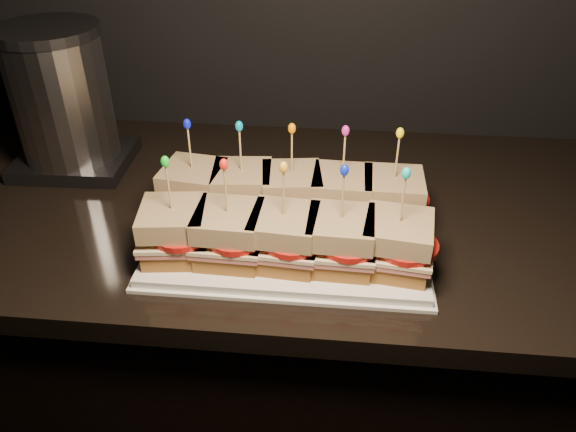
{
  "coord_description": "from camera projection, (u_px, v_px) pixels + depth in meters",
  "views": [
    {
      "loc": [
        -0.22,
        0.87,
        1.47
      ],
      "look_at": [
        -0.29,
        1.57,
        0.99
      ],
      "focal_mm": 35.0,
      "sensor_mm": 36.0,
      "label": 1
    }
  ],
  "objects": [
    {
      "name": "sandwich_9_pick",
      "position": [
        402.0,
        203.0,
        0.75
      ],
      "size": [
        0.0,
        0.0,
        0.09
      ],
      "primitive_type": "cylinder",
      "color": "tan",
      "rests_on": "sandwich_9_bread_top"
    },
    {
      "name": "appliance_body",
      "position": [
        62.0,
        98.0,
        1.02
      ],
      "size": [
        0.17,
        0.17,
        0.22
      ],
      "primitive_type": "cylinder",
      "color": "silver",
      "rests_on": "appliance_base"
    },
    {
      "name": "sandwich_2_bread_top",
      "position": [
        292.0,
        181.0,
        0.88
      ],
      "size": [
        0.1,
        0.1,
        0.03
      ],
      "primitive_type": "cube",
      "rotation": [
        0.0,
        0.0,
        0.14
      ],
      "color": "#57310B",
      "rests_on": "sandwich_2_tomato"
    },
    {
      "name": "sandwich_8_bread_top",
      "position": [
        341.0,
        227.0,
        0.78
      ],
      "size": [
        0.09,
        0.09,
        0.03
      ],
      "primitive_type": "cube",
      "rotation": [
        0.0,
        0.0,
        -0.03
      ],
      "color": "#57310B",
      "rests_on": "sandwich_8_tomato"
    },
    {
      "name": "sandwich_0_tomato",
      "position": [
        200.0,
        189.0,
        0.9
      ],
      "size": [
        0.09,
        0.09,
        0.01
      ],
      "primitive_type": "cylinder",
      "color": "red",
      "rests_on": "sandwich_0_cheese"
    },
    {
      "name": "cabinet",
      "position": [
        417.0,
        396.0,
        1.23
      ],
      "size": [
        2.27,
        0.6,
        0.9
      ],
      "primitive_type": "cube",
      "color": "black",
      "rests_on": "ground"
    },
    {
      "name": "sandwich_6_tomato",
      "position": [
        236.0,
        235.0,
        0.8
      ],
      "size": [
        0.09,
        0.09,
        0.01
      ],
      "primitive_type": "cylinder",
      "color": "red",
      "rests_on": "sandwich_6_cheese"
    },
    {
      "name": "sandwich_7_frill",
      "position": [
        284.0,
        167.0,
        0.74
      ],
      "size": [
        0.01,
        0.01,
        0.02
      ],
      "primitive_type": "ellipsoid",
      "color": "gold",
      "rests_on": "sandwich_7_pick"
    },
    {
      "name": "sandwich_1_ham",
      "position": [
        243.0,
        197.0,
        0.91
      ],
      "size": [
        0.11,
        0.1,
        0.01
      ],
      "primitive_type": "cube",
      "rotation": [
        0.0,
        0.0,
        0.08
      ],
      "color": "#BE5755",
      "rests_on": "sandwich_1_bread_bot"
    },
    {
      "name": "appliance_lid",
      "position": [
        45.0,
        31.0,
        0.95
      ],
      "size": [
        0.18,
        0.18,
        0.02
      ],
      "primitive_type": "cylinder",
      "color": "#262628",
      "rests_on": "appliance_body"
    },
    {
      "name": "sandwich_9_bread_bot",
      "position": [
        395.0,
        259.0,
        0.8
      ],
      "size": [
        0.1,
        0.1,
        0.03
      ],
      "primitive_type": "cube",
      "rotation": [
        0.0,
        0.0,
        -0.13
      ],
      "color": "brown",
      "rests_on": "platter"
    },
    {
      "name": "sandwich_8_pick",
      "position": [
        342.0,
        199.0,
        0.75
      ],
      "size": [
        0.0,
        0.0,
        0.09
      ],
      "primitive_type": "cylinder",
      "color": "tan",
      "rests_on": "sandwich_8_bread_top"
    },
    {
      "name": "sandwich_4_frill",
      "position": [
        400.0,
        133.0,
        0.82
      ],
      "size": [
        0.01,
        0.01,
        0.02
      ],
      "primitive_type": "ellipsoid",
      "color": "yellow",
      "rests_on": "sandwich_4_pick"
    },
    {
      "name": "sandwich_0_cheese",
      "position": [
        194.0,
        191.0,
        0.91
      ],
      "size": [
        0.11,
        0.11,
        0.01
      ],
      "primitive_type": "cube",
      "rotation": [
        0.0,
        0.0,
        -0.14
      ],
      "color": "beige",
      "rests_on": "sandwich_0_ham"
    },
    {
      "name": "sandwich_3_tomato",
      "position": [
        349.0,
        197.0,
        0.88
      ],
      "size": [
        0.09,
        0.09,
        0.01
      ],
      "primitive_type": "cylinder",
      "color": "red",
      "rests_on": "sandwich_3_cheese"
    },
    {
      "name": "sandwich_7_pick",
      "position": [
        284.0,
        196.0,
        0.76
      ],
      "size": [
        0.0,
        0.0,
        0.09
      ],
      "primitive_type": "cylinder",
      "color": "tan",
      "rests_on": "sandwich_7_bread_top"
    },
    {
      "name": "sandwich_0_bread_bot",
      "position": [
        196.0,
        203.0,
        0.93
      ],
      "size": [
        0.1,
        0.1,
        0.03
      ],
      "primitive_type": "cube",
      "rotation": [
        0.0,
        0.0,
        -0.14
      ],
      "color": "brown",
      "rests_on": "platter"
    },
    {
      "name": "sandwich_8_cheese",
      "position": [
        340.0,
        243.0,
        0.79
      ],
      "size": [
        0.1,
        0.1,
        0.01
      ],
      "primitive_type": "cube",
      "rotation": [
        0.0,
        0.0,
        -0.03
      ],
      "color": "beige",
      "rests_on": "sandwich_8_ham"
    },
    {
      "name": "sandwich_3_pick",
      "position": [
        344.0,
        158.0,
        0.85
      ],
      "size": [
        0.0,
        0.0,
        0.09
      ],
      "primitive_type": "cylinder",
      "color": "tan",
      "rests_on": "sandwich_3_bread_top"
    },
    {
      "name": "sandwich_5_cheese",
      "position": [
        175.0,
        233.0,
        0.81
      ],
      "size": [
        0.11,
        0.11,
        0.01
      ],
      "primitive_type": "cube",
      "rotation": [
        0.0,
        0.0,
        0.12
      ],
      "color": "beige",
      "rests_on": "sandwich_5_ham"
    },
    {
      "name": "sandwich_7_ham",
      "position": [
        284.0,
        244.0,
        0.81
      ],
      "size": [
        0.11,
        0.1,
        0.01
      ],
      "primitive_type": "cube",
      "rotation": [
        0.0,
        0.0,
        -0.08
      ],
      "color": "#BE5755",
      "rests_on": "sandwich_7_bread_bot"
    },
    {
      "name": "sandwich_4_bread_top",
      "position": [
        394.0,
        186.0,
        0.87
      ],
      "size": [
        0.09,
        0.09,
        0.03
      ],
      "primitive_type": "cube",
      "rotation": [
        0.0,
        0.0,
        -0.01
      ],
      "color": "#57310B",
      "rests_on": "sandwich_4_tomato"
    },
    {
      "name": "sandwich_6_ham",
      "position": [
        229.0,
        240.0,
        0.81
      ],
      "size": [
        0.1,
        0.1,
        0.01
      ],
      "primitive_type": "cube",
      "rotation": [
        0.0,
        0.0,
        -0.03
      ],
      "color": "#BE5755",
      "rests_on": "sandwich_6_bread_bot"
    },
    {
      "name": "sandwich_4_bread_bot",
      "position": [
        390.0,
        213.0,
        0.9
      ],
      "size": [
        0.09,
        0.09,
        0.03
      ],
      "primitive_type": "cube",
      "rotation": [
        0.0,
        0.0,
        -0.01
      ],
      "color": "brown",
      "rests_on": "platter"
    },
    {
      "name": "sandwich_6_frill",
      "position": [
        224.0,
        164.0,
        0.74
      ],
      "size": [
        0.01,
        0.01,
        0.02
      ],
      "primitive_type": "ellipsoid",
      "color": "red",
      "rests_on": "sandwich_6_pick"
    },
    {
      "name": "sandwich_8_tomato",
      "position": [
        348.0,
        242.0,
        0.78
      ],
      "size": [
        0.09,
        0.09,
        0.01
      ],
      "primitive_type": "cylinder",
      "color": "red",
      "rests_on": "sandwich_8_cheese"
    },
    {
      "name": "sandwich_7_bread_top",
      "position": [
        284.0,
        224.0,
        0.79
      ],
      "size": [
        0.1,
        0.1,
        0.03
      ],
      "primitive_type": "cube",
      "rotation": [
        0.0,
        0.0,
        -0.08
      ],
      "color": "#57310B",
      "rests_on": "sandwich_7_tomato"
    },
    {
      "name": "platter",
      "position": [
        288.0,
        240.0,
        0.88
      ],
      "size": [
        0.42,
        0.26,
        0.02
      ],
      "primitive_type": "cube",
      "color": "white",
      "rests_on": "granite_slab"
    },
    {
      "name": "sandwich_7_tomato",
      "position": [
        292.0,
        239.0,
        0.79
      ],
      "size": [
        0.09,
        0.09,
        0.01
      ],
      "primitive_type": "cylinder",
      "color": "red",
      "rests_on": "sandwich_7_cheese"
    },
    {
      "name": "sandwich_1_tomato",
      "position": [
        249.0,
        192.0,
        0.9
      ],
      "size": [
        0.09,
        0.09,
        0.01
      ],
      "primitive_type": "cylinder",
      "color": "red",
      "rests_on": "sandwich_1_cheese"
    },
    {
      "name": "sandwich_9_cheese",
      "position": [
        396.0,
        246.0,
        0.79
      ],
      "size": [
        0.11,
        0.11,
        0.01
      ],
      "primitive_type": "cube",
      "rotation": [
        0.0,
        0.0,
        -0.13
      ],
      "color": "beige",
      "rests_on": "sandwich_9_ham"
    },
    {
      "name": "sandwich_5_tomato",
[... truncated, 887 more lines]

